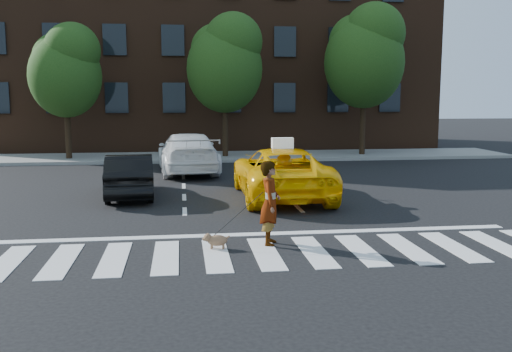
{
  "coord_description": "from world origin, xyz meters",
  "views": [
    {
      "loc": [
        -1.66,
        -11.06,
        3.2
      ],
      "look_at": [
        0.24,
        3.38,
        1.1
      ],
      "focal_mm": 40.0,
      "sensor_mm": 36.0,
      "label": 1
    }
  ],
  "objects_px": {
    "tree_left": "(66,67)",
    "black_sedan": "(130,175)",
    "woman": "(270,203)",
    "tree_right": "(365,52)",
    "dog": "(215,240)",
    "white_suv": "(188,153)",
    "taxi": "(281,173)",
    "tree_mid": "(225,60)"
  },
  "relations": [
    {
      "from": "tree_left",
      "to": "dog",
      "type": "bearing_deg",
      "value": -70.12
    },
    {
      "from": "tree_left",
      "to": "black_sedan",
      "type": "distance_m",
      "value": 11.3
    },
    {
      "from": "dog",
      "to": "tree_right",
      "type": "bearing_deg",
      "value": 69.95
    },
    {
      "from": "taxi",
      "to": "woman",
      "type": "distance_m",
      "value": 5.63
    },
    {
      "from": "tree_mid",
      "to": "black_sedan",
      "type": "relative_size",
      "value": 1.75
    },
    {
      "from": "taxi",
      "to": "woman",
      "type": "height_order",
      "value": "woman"
    },
    {
      "from": "black_sedan",
      "to": "tree_mid",
      "type": "bearing_deg",
      "value": -115.17
    },
    {
      "from": "tree_right",
      "to": "white_suv",
      "type": "relative_size",
      "value": 1.37
    },
    {
      "from": "woman",
      "to": "taxi",
      "type": "bearing_deg",
      "value": -0.4
    },
    {
      "from": "dog",
      "to": "tree_left",
      "type": "bearing_deg",
      "value": 117.13
    },
    {
      "from": "tree_right",
      "to": "taxi",
      "type": "height_order",
      "value": "tree_right"
    },
    {
      "from": "tree_mid",
      "to": "black_sedan",
      "type": "distance_m",
      "value": 11.49
    },
    {
      "from": "woman",
      "to": "dog",
      "type": "xyz_separation_m",
      "value": [
        -1.19,
        -0.23,
        -0.71
      ]
    },
    {
      "from": "tree_mid",
      "to": "white_suv",
      "type": "height_order",
      "value": "tree_mid"
    },
    {
      "from": "taxi",
      "to": "woman",
      "type": "bearing_deg",
      "value": 77.8
    },
    {
      "from": "black_sedan",
      "to": "white_suv",
      "type": "height_order",
      "value": "white_suv"
    },
    {
      "from": "tree_right",
      "to": "taxi",
      "type": "relative_size",
      "value": 1.37
    },
    {
      "from": "tree_left",
      "to": "white_suv",
      "type": "bearing_deg",
      "value": -40.09
    },
    {
      "from": "taxi",
      "to": "tree_left",
      "type": "bearing_deg",
      "value": -52.04
    },
    {
      "from": "tree_right",
      "to": "taxi",
      "type": "distance_m",
      "value": 13.2
    },
    {
      "from": "taxi",
      "to": "dog",
      "type": "distance_m",
      "value": 6.23
    },
    {
      "from": "white_suv",
      "to": "dog",
      "type": "distance_m",
      "value": 11.86
    },
    {
      "from": "taxi",
      "to": "white_suv",
      "type": "bearing_deg",
      "value": -65.2
    },
    {
      "from": "tree_mid",
      "to": "woman",
      "type": "bearing_deg",
      "value": -91.2
    },
    {
      "from": "tree_right",
      "to": "black_sedan",
      "type": "xyz_separation_m",
      "value": [
        -10.82,
        -10.0,
        -4.6
      ]
    },
    {
      "from": "black_sedan",
      "to": "woman",
      "type": "bearing_deg",
      "value": 114.71
    },
    {
      "from": "taxi",
      "to": "woman",
      "type": "xyz_separation_m",
      "value": [
        -1.21,
        -5.5,
        0.12
      ]
    },
    {
      "from": "black_sedan",
      "to": "white_suv",
      "type": "xyz_separation_m",
      "value": [
        1.89,
        5.31,
        0.15
      ]
    },
    {
      "from": "tree_right",
      "to": "black_sedan",
      "type": "relative_size",
      "value": 1.9
    },
    {
      "from": "tree_left",
      "to": "white_suv",
      "type": "height_order",
      "value": "tree_left"
    },
    {
      "from": "black_sedan",
      "to": "dog",
      "type": "relative_size",
      "value": 6.98
    },
    {
      "from": "woman",
      "to": "black_sedan",
      "type": "bearing_deg",
      "value": 40.93
    },
    {
      "from": "tree_left",
      "to": "tree_right",
      "type": "height_order",
      "value": "tree_right"
    },
    {
      "from": "tree_mid",
      "to": "white_suv",
      "type": "xyz_separation_m",
      "value": [
        -1.93,
        -4.69,
        -4.04
      ]
    },
    {
      "from": "black_sedan",
      "to": "woman",
      "type": "height_order",
      "value": "woman"
    },
    {
      "from": "tree_mid",
      "to": "woman",
      "type": "height_order",
      "value": "tree_mid"
    },
    {
      "from": "tree_left",
      "to": "tree_mid",
      "type": "distance_m",
      "value": 7.51
    },
    {
      "from": "tree_right",
      "to": "black_sedan",
      "type": "bearing_deg",
      "value": -137.28
    },
    {
      "from": "tree_left",
      "to": "woman",
      "type": "relative_size",
      "value": 3.6
    },
    {
      "from": "tree_mid",
      "to": "taxi",
      "type": "height_order",
      "value": "tree_mid"
    },
    {
      "from": "dog",
      "to": "taxi",
      "type": "bearing_deg",
      "value": 74.56
    },
    {
      "from": "tree_left",
      "to": "tree_right",
      "type": "distance_m",
      "value": 14.52
    }
  ]
}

